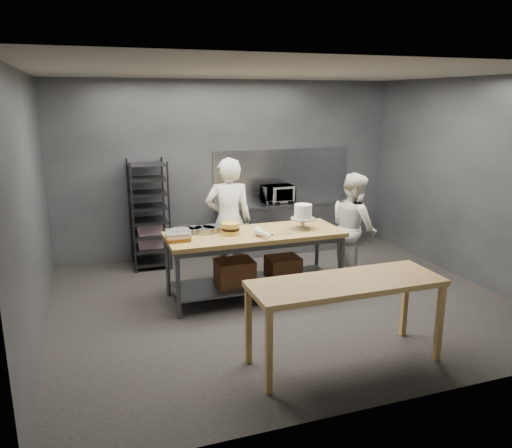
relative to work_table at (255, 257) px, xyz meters
The scene contains 16 objects.
ground 0.71m from the work_table, 48.22° to the right, with size 6.00×6.00×0.00m, color black.
back_wall 2.39m from the work_table, 82.70° to the left, with size 6.00×0.04×3.00m, color #4C4F54.
work_table is the anchor object (origin of this frame).
near_counter 2.03m from the work_table, 81.75° to the right, with size 2.00×0.70×0.90m.
back_counter 2.27m from the work_table, 55.56° to the left, with size 2.60×0.60×0.90m.
splashback_panel 2.63m from the work_table, 59.43° to the left, with size 2.60×0.02×0.90m, color slate.
speed_rack 2.17m from the work_table, 123.74° to the left, with size 0.61×0.66×1.75m.
chef_behind 0.79m from the work_table, 104.55° to the left, with size 0.68×0.45×1.87m, color white.
chef_right 1.62m from the work_table, ahead, with size 0.80×0.62×1.64m, color silver.
microwave 2.20m from the work_table, 60.18° to the left, with size 0.54×0.37×0.30m, color black.
frosted_cake_stand 0.89m from the work_table, ahead, with size 0.34×0.34×0.35m.
layer_cake 0.55m from the work_table, behind, with size 0.24×0.24×0.16m.
cake_pans 0.87m from the work_table, 162.83° to the left, with size 0.71×0.33×0.07m.
piping_bag 0.52m from the work_table, 85.75° to the right, with size 0.12×0.12×0.38m, color white.
offset_spatula 0.47m from the work_table, 44.69° to the right, with size 0.36×0.02×0.02m.
pastry_clamshells 1.13m from the work_table, behind, with size 0.34×0.37×0.11m.
Camera 1 is at (-2.42, -5.86, 2.70)m, focal length 35.00 mm.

